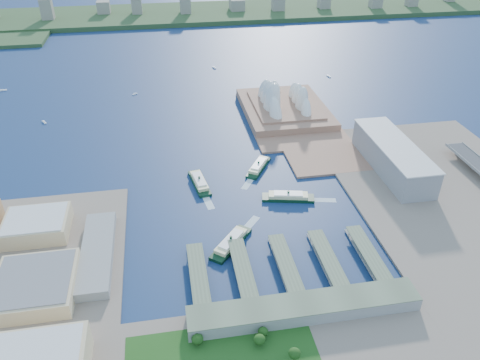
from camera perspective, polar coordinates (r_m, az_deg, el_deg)
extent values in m
plane|color=#0E2545|center=(515.18, 1.89, -5.28)|extent=(3000.00, 3000.00, 0.00)
cube|color=#966952|center=(754.98, 6.00, 7.64)|extent=(135.00, 220.00, 3.00)
cube|color=#2D4926|center=(1415.97, -6.51, 19.50)|extent=(2200.00, 260.00, 12.00)
cube|color=gray|center=(628.62, 18.12, 2.72)|extent=(45.00, 155.00, 35.00)
cube|color=gray|center=(416.00, 7.86, -15.24)|extent=(200.00, 28.00, 12.00)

